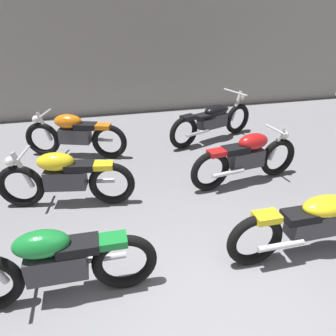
{
  "coord_description": "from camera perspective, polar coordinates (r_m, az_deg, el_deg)",
  "views": [
    {
      "loc": [
        -0.99,
        -1.7,
        2.73
      ],
      "look_at": [
        0.0,
        2.32,
        0.55
      ],
      "focal_mm": 34.62,
      "sensor_mm": 36.0,
      "label": 1
    }
  ],
  "objects": [
    {
      "name": "back_wall",
      "position": [
        8.61,
        -7.66,
        21.31
      ],
      "size": [
        12.8,
        0.24,
        3.6
      ],
      "primitive_type": "cube",
      "color": "#9E998E",
      "rests_on": "ground"
    },
    {
      "name": "motorcycle_right_row_2",
      "position": [
        6.96,
        7.91,
        8.36
      ],
      "size": [
        2.07,
        0.97,
        0.97
      ],
      "color": "black",
      "rests_on": "ground"
    },
    {
      "name": "motorcycle_right_row_0",
      "position": [
        4.14,
        24.71,
        -8.58
      ],
      "size": [
        2.17,
        0.68,
        0.97
      ],
      "color": "black",
      "rests_on": "ground"
    },
    {
      "name": "motorcycle_left_row_0",
      "position": [
        3.43,
        -19.17,
        -15.53
      ],
      "size": [
        1.97,
        0.48,
        0.88
      ],
      "color": "black",
      "rests_on": "ground"
    },
    {
      "name": "motorcycle_right_row_1",
      "position": [
        5.37,
        13.7,
        1.88
      ],
      "size": [
        1.96,
        0.58,
        0.88
      ],
      "color": "black",
      "rests_on": "ground"
    },
    {
      "name": "motorcycle_left_row_2",
      "position": [
        6.37,
        -16.14,
        5.72
      ],
      "size": [
        1.9,
        0.77,
        0.88
      ],
      "color": "black",
      "rests_on": "ground"
    },
    {
      "name": "motorcycle_left_row_1",
      "position": [
        4.85,
        -17.72,
        -1.6
      ],
      "size": [
        1.96,
        0.57,
        0.88
      ],
      "color": "black",
      "rests_on": "ground"
    }
  ]
}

